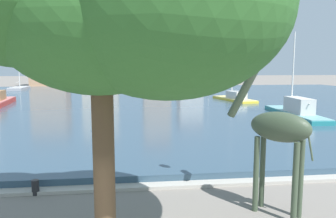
% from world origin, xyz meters
% --- Properties ---
extents(harbor_water, '(83.85, 54.78, 0.36)m').
position_xyz_m(harbor_water, '(0.00, 33.90, 0.18)').
color(harbor_water, '#334C60').
rests_on(harbor_water, ground).
extents(quay_edge_coping, '(83.85, 0.50, 0.12)m').
position_xyz_m(quay_edge_coping, '(0.00, 6.26, 0.06)').
color(quay_edge_coping, '#ADA89E').
rests_on(quay_edge_coping, ground).
extents(giraffe_statue, '(2.14, 2.27, 4.78)m').
position_xyz_m(giraffe_statue, '(4.54, 3.94, 2.44)').
color(giraffe_statue, '#3D4C38').
rests_on(giraffe_statue, ground).
extents(sailboat_teal, '(2.12, 9.84, 6.87)m').
position_xyz_m(sailboat_teal, '(13.33, 19.55, 0.59)').
color(sailboat_teal, teal).
rests_on(sailboat_teal, ground).
extents(sailboat_navy, '(2.18, 6.38, 8.64)m').
position_xyz_m(sailboat_navy, '(13.62, 47.84, 0.38)').
color(sailboat_navy, navy).
rests_on(sailboat_navy, ground).
extents(sailboat_grey, '(2.69, 7.60, 8.31)m').
position_xyz_m(sailboat_grey, '(-18.02, 53.44, 0.42)').
color(sailboat_grey, '#939399').
rests_on(sailboat_grey, ground).
extents(sailboat_yellow, '(3.36, 8.30, 9.04)m').
position_xyz_m(sailboat_yellow, '(12.30, 31.50, 0.50)').
color(sailboat_yellow, gold).
rests_on(sailboat_yellow, ground).
extents(shade_tree, '(6.98, 4.64, 7.16)m').
position_xyz_m(shade_tree, '(0.15, 1.87, 5.33)').
color(shade_tree, brown).
rests_on(shade_tree, ground).
extents(mooring_bollard, '(0.24, 0.24, 0.50)m').
position_xyz_m(mooring_bollard, '(-2.60, 6.11, 0.25)').
color(mooring_bollard, '#232326').
rests_on(mooring_bollard, ground).
extents(townhouse_end_terrace, '(7.14, 7.00, 12.05)m').
position_xyz_m(townhouse_end_terrace, '(-15.92, 66.44, 6.04)').
color(townhouse_end_terrace, tan).
rests_on(townhouse_end_terrace, ground).
extents(townhouse_tall_gabled, '(7.64, 5.22, 13.16)m').
position_xyz_m(townhouse_tall_gabled, '(-5.54, 66.88, 6.59)').
color(townhouse_tall_gabled, '#C6B293').
rests_on(townhouse_tall_gabled, ground).
extents(townhouse_corner_house, '(5.78, 5.68, 13.51)m').
position_xyz_m(townhouse_corner_house, '(6.33, 64.05, 6.77)').
color(townhouse_corner_house, tan).
rests_on(townhouse_corner_house, ground).
extents(townhouse_narrow_midrow, '(5.18, 6.14, 9.98)m').
position_xyz_m(townhouse_narrow_midrow, '(13.94, 66.51, 5.00)').
color(townhouse_narrow_midrow, beige).
rests_on(townhouse_narrow_midrow, ground).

